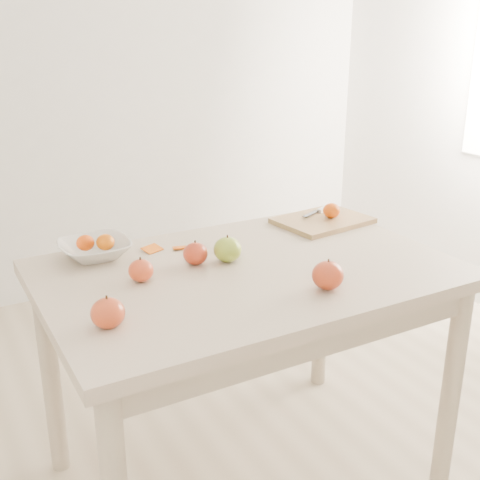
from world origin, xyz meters
TOP-DOWN VIEW (x-y plane):
  - ground at (0.00, 0.00)m, footprint 3.50×3.50m
  - table at (0.00, 0.00)m, footprint 1.20×0.80m
  - cutting_board at (0.45, 0.24)m, footprint 0.35×0.27m
  - board_tangerine at (0.48, 0.23)m, footprint 0.06×0.06m
  - fruit_bowl at (-0.37, 0.30)m, footprint 0.22×0.22m
  - bowl_tangerine_near at (-0.40, 0.31)m, footprint 0.06×0.06m
  - bowl_tangerine_far at (-0.34, 0.28)m, footprint 0.06×0.06m
  - orange_peel_a at (-0.20, 0.27)m, footprint 0.07×0.06m
  - orange_peel_b at (-0.11, 0.24)m, footprint 0.05×0.05m
  - paring_knife at (0.49, 0.31)m, footprint 0.16×0.08m
  - apple_green at (-0.03, 0.07)m, footprint 0.09×0.09m
  - apple_red_a at (-0.13, 0.10)m, footprint 0.07×0.07m
  - apple_red_b at (-0.31, 0.06)m, footprint 0.07×0.07m
  - apple_red_d at (-0.48, -0.17)m, footprint 0.08×0.08m
  - apple_red_e at (0.11, -0.24)m, footprint 0.09×0.09m

SIDE VIEW (x-z plane):
  - ground at x=0.00m, z-range 0.00..0.00m
  - table at x=0.00m, z-range 0.28..1.03m
  - orange_peel_a at x=-0.20m, z-range 0.75..0.76m
  - orange_peel_b at x=-0.11m, z-range 0.75..0.76m
  - cutting_board at x=0.45m, z-range 0.75..0.77m
  - paring_knife at x=0.49m, z-range 0.77..0.78m
  - fruit_bowl at x=-0.37m, z-range 0.75..0.80m
  - apple_red_b at x=-0.31m, z-range 0.75..0.81m
  - apple_red_a at x=-0.13m, z-range 0.75..0.82m
  - apple_red_d at x=-0.48m, z-range 0.75..0.82m
  - apple_green at x=-0.03m, z-range 0.75..0.83m
  - apple_red_e at x=0.11m, z-range 0.75..0.83m
  - board_tangerine at x=0.48m, z-range 0.77..0.82m
  - bowl_tangerine_near at x=-0.40m, z-range 0.77..0.82m
  - bowl_tangerine_far at x=-0.34m, z-range 0.77..0.82m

